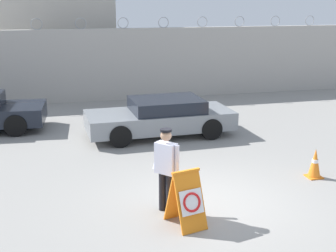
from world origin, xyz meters
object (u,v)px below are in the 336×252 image
at_px(security_guard, 166,166).
at_px(barricade_sign, 187,199).
at_px(parked_car_rear_sedan, 161,117).
at_px(traffic_cone_near, 315,163).

bearing_deg(security_guard, barricade_sign, 156.15).
distance_m(barricade_sign, parked_car_rear_sedan, 6.26).
relative_size(barricade_sign, parked_car_rear_sedan, 0.24).
bearing_deg(security_guard, traffic_cone_near, -118.13).
bearing_deg(parked_car_rear_sedan, traffic_cone_near, 120.09).
xyz_separation_m(barricade_sign, traffic_cone_near, (3.79, 1.64, -0.20)).
relative_size(security_guard, parked_car_rear_sedan, 0.38).
bearing_deg(barricade_sign, security_guard, 93.29).
relative_size(barricade_sign, security_guard, 0.64).
xyz_separation_m(traffic_cone_near, parked_car_rear_sedan, (-2.79, 4.54, 0.25)).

